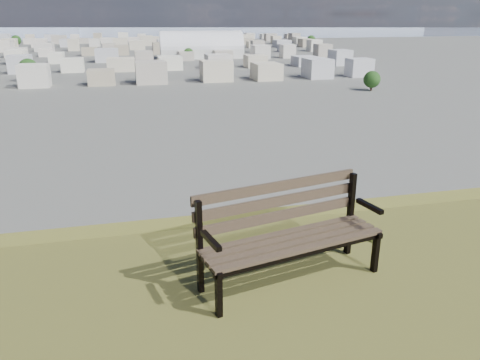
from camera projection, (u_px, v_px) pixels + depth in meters
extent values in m
cube|color=#483929|center=(303.00, 249.00, 4.02)|extent=(1.67, 0.44, 0.03)
cube|color=#483929|center=(296.00, 244.00, 4.12)|extent=(1.67, 0.44, 0.03)
cube|color=#483929|center=(290.00, 239.00, 4.21)|extent=(1.67, 0.44, 0.03)
cube|color=#483929|center=(283.00, 234.00, 4.31)|extent=(1.67, 0.44, 0.03)
cube|color=#483929|center=(280.00, 216.00, 4.32)|extent=(1.66, 0.39, 0.09)
cube|color=#483929|center=(279.00, 201.00, 4.29)|extent=(1.66, 0.39, 0.09)
cube|color=#483929|center=(278.00, 187.00, 4.27)|extent=(1.66, 0.39, 0.09)
cube|color=black|center=(219.00, 294.00, 3.74)|extent=(0.06, 0.06, 0.41)
cube|color=black|center=(200.00, 248.00, 4.01)|extent=(0.06, 0.06, 0.86)
cube|color=black|center=(209.00, 264.00, 3.84)|extent=(0.15, 0.47, 0.05)
cube|color=black|center=(211.00, 241.00, 3.72)|extent=(0.12, 0.34, 0.04)
cube|color=black|center=(376.00, 252.00, 4.41)|extent=(0.06, 0.06, 0.41)
cube|color=black|center=(350.00, 214.00, 4.67)|extent=(0.06, 0.06, 0.86)
cube|color=black|center=(364.00, 227.00, 4.51)|extent=(0.15, 0.47, 0.05)
cube|color=black|center=(370.00, 206.00, 4.39)|extent=(0.12, 0.34, 0.04)
cube|color=black|center=(304.00, 254.00, 4.03)|extent=(1.66, 0.40, 0.04)
cube|color=black|center=(283.00, 237.00, 4.33)|extent=(1.66, 0.40, 0.04)
cone|color=brown|center=(374.00, 234.00, 5.02)|extent=(0.08, 0.08, 0.18)
cube|color=silver|center=(201.00, 53.00, 308.12)|extent=(54.31, 25.00, 5.92)
cylinder|color=white|center=(201.00, 48.00, 307.13)|extent=(54.31, 25.00, 22.51)
cube|color=#AEA495|center=(31.00, 78.00, 183.87)|extent=(11.00, 11.00, 7.00)
cube|color=beige|center=(94.00, 76.00, 189.21)|extent=(11.00, 11.00, 7.00)
cube|color=#BBBABF|center=(154.00, 75.00, 194.56)|extent=(11.00, 11.00, 7.00)
cube|color=beige|center=(211.00, 73.00, 199.90)|extent=(11.00, 11.00, 7.00)
cube|color=tan|center=(265.00, 71.00, 205.25)|extent=(11.00, 11.00, 7.00)
cube|color=beige|center=(316.00, 70.00, 210.59)|extent=(11.00, 11.00, 7.00)
cube|color=beige|center=(364.00, 69.00, 215.93)|extent=(11.00, 11.00, 7.00)
cube|color=#BBBABF|center=(22.00, 66.00, 226.97)|extent=(11.00, 11.00, 7.00)
cube|color=beige|center=(74.00, 65.00, 232.31)|extent=(11.00, 11.00, 7.00)
cube|color=tan|center=(124.00, 64.00, 237.66)|extent=(11.00, 11.00, 7.00)
cube|color=beige|center=(171.00, 63.00, 243.00)|extent=(11.00, 11.00, 7.00)
cube|color=beige|center=(216.00, 61.00, 248.35)|extent=(11.00, 11.00, 7.00)
cube|color=silver|center=(260.00, 60.00, 253.69)|extent=(11.00, 11.00, 7.00)
cube|color=#AEA495|center=(301.00, 60.00, 259.03)|extent=(11.00, 11.00, 7.00)
cube|color=beige|center=(341.00, 59.00, 264.38)|extent=(11.00, 11.00, 7.00)
cube|color=beige|center=(16.00, 58.00, 270.07)|extent=(11.00, 11.00, 7.00)
cube|color=beige|center=(60.00, 57.00, 275.41)|extent=(11.00, 11.00, 7.00)
cube|color=silver|center=(103.00, 56.00, 280.76)|extent=(11.00, 11.00, 7.00)
cube|color=#AEA495|center=(143.00, 55.00, 286.10)|extent=(11.00, 11.00, 7.00)
cube|color=beige|center=(182.00, 54.00, 291.45)|extent=(11.00, 11.00, 7.00)
cube|color=#BBBABF|center=(220.00, 54.00, 296.79)|extent=(11.00, 11.00, 7.00)
cube|color=beige|center=(256.00, 53.00, 302.14)|extent=(11.00, 11.00, 7.00)
cube|color=tan|center=(291.00, 52.00, 307.48)|extent=(11.00, 11.00, 7.00)
cube|color=beige|center=(325.00, 52.00, 312.82)|extent=(11.00, 11.00, 7.00)
cube|color=beige|center=(12.00, 52.00, 313.17)|extent=(11.00, 11.00, 7.00)
cube|color=#BBBABF|center=(50.00, 51.00, 318.51)|extent=(11.00, 11.00, 7.00)
cube|color=beige|center=(87.00, 50.00, 323.86)|extent=(11.00, 11.00, 7.00)
cube|color=tan|center=(123.00, 50.00, 329.20)|extent=(11.00, 11.00, 7.00)
cube|color=beige|center=(157.00, 49.00, 334.55)|extent=(11.00, 11.00, 7.00)
cube|color=beige|center=(190.00, 49.00, 339.89)|extent=(11.00, 11.00, 7.00)
cube|color=silver|center=(223.00, 48.00, 345.24)|extent=(11.00, 11.00, 7.00)
cube|color=#AEA495|center=(254.00, 48.00, 350.58)|extent=(11.00, 11.00, 7.00)
cube|color=beige|center=(284.00, 47.00, 355.92)|extent=(11.00, 11.00, 7.00)
cube|color=#BBBABF|center=(314.00, 47.00, 361.27)|extent=(11.00, 11.00, 7.00)
cube|color=beige|center=(9.00, 47.00, 356.27)|extent=(11.00, 11.00, 7.00)
cube|color=silver|center=(43.00, 47.00, 361.61)|extent=(11.00, 11.00, 7.00)
cube|color=#AEA495|center=(75.00, 46.00, 366.96)|extent=(11.00, 11.00, 7.00)
cube|color=beige|center=(107.00, 46.00, 372.30)|extent=(11.00, 11.00, 7.00)
cube|color=#BBBABF|center=(137.00, 45.00, 377.65)|extent=(11.00, 11.00, 7.00)
cube|color=beige|center=(167.00, 45.00, 382.99)|extent=(11.00, 11.00, 7.00)
cube|color=tan|center=(196.00, 44.00, 388.34)|extent=(11.00, 11.00, 7.00)
cube|color=beige|center=(225.00, 44.00, 393.68)|extent=(11.00, 11.00, 7.00)
cube|color=beige|center=(252.00, 44.00, 399.02)|extent=(11.00, 11.00, 7.00)
cube|color=silver|center=(279.00, 43.00, 404.37)|extent=(11.00, 11.00, 7.00)
cube|color=#AEA495|center=(305.00, 43.00, 409.71)|extent=(11.00, 11.00, 7.00)
cube|color=tan|center=(7.00, 44.00, 399.37)|extent=(11.00, 11.00, 7.00)
cube|color=beige|center=(37.00, 43.00, 404.71)|extent=(11.00, 11.00, 7.00)
cube|color=beige|center=(66.00, 43.00, 410.06)|extent=(11.00, 11.00, 7.00)
cube|color=silver|center=(94.00, 42.00, 415.40)|extent=(11.00, 11.00, 7.00)
cube|color=#AEA495|center=(122.00, 42.00, 420.75)|extent=(11.00, 11.00, 7.00)
cube|color=beige|center=(149.00, 42.00, 426.09)|extent=(11.00, 11.00, 7.00)
cube|color=#BBBABF|center=(175.00, 41.00, 431.44)|extent=(11.00, 11.00, 7.00)
cube|color=beige|center=(201.00, 41.00, 436.78)|extent=(11.00, 11.00, 7.00)
cube|color=tan|center=(226.00, 41.00, 442.13)|extent=(11.00, 11.00, 7.00)
cube|color=beige|center=(251.00, 40.00, 447.47)|extent=(11.00, 11.00, 7.00)
cube|color=beige|center=(274.00, 40.00, 452.81)|extent=(11.00, 11.00, 7.00)
cube|color=silver|center=(298.00, 40.00, 458.16)|extent=(11.00, 11.00, 7.00)
cube|color=beige|center=(5.00, 41.00, 442.47)|extent=(11.00, 11.00, 7.00)
cube|color=tan|center=(32.00, 40.00, 447.81)|extent=(11.00, 11.00, 7.00)
cube|color=beige|center=(58.00, 40.00, 453.16)|extent=(11.00, 11.00, 7.00)
cube|color=beige|center=(84.00, 40.00, 458.50)|extent=(11.00, 11.00, 7.00)
cube|color=silver|center=(109.00, 39.00, 463.85)|extent=(11.00, 11.00, 7.00)
cube|color=#AEA495|center=(134.00, 39.00, 469.19)|extent=(11.00, 11.00, 7.00)
cube|color=beige|center=(158.00, 39.00, 474.54)|extent=(11.00, 11.00, 7.00)
cube|color=#BBBABF|center=(182.00, 39.00, 479.88)|extent=(11.00, 11.00, 7.00)
cube|color=beige|center=(205.00, 38.00, 485.23)|extent=(11.00, 11.00, 7.00)
cube|color=tan|center=(227.00, 38.00, 490.57)|extent=(11.00, 11.00, 7.00)
cube|color=beige|center=(249.00, 38.00, 495.91)|extent=(11.00, 11.00, 7.00)
cube|color=beige|center=(271.00, 38.00, 501.26)|extent=(11.00, 11.00, 7.00)
cube|color=silver|center=(292.00, 37.00, 506.60)|extent=(11.00, 11.00, 7.00)
cube|color=beige|center=(3.00, 38.00, 485.57)|extent=(11.00, 11.00, 7.00)
cube|color=tan|center=(28.00, 38.00, 490.91)|extent=(11.00, 11.00, 7.00)
cube|color=beige|center=(52.00, 38.00, 496.26)|extent=(11.00, 11.00, 7.00)
cube|color=beige|center=(76.00, 37.00, 501.60)|extent=(11.00, 11.00, 7.00)
cube|color=silver|center=(99.00, 37.00, 506.95)|extent=(11.00, 11.00, 7.00)
cube|color=#AEA495|center=(121.00, 37.00, 512.29)|extent=(11.00, 11.00, 7.00)
cube|color=beige|center=(144.00, 37.00, 517.64)|extent=(11.00, 11.00, 7.00)
cube|color=#BBBABF|center=(165.00, 37.00, 522.98)|extent=(11.00, 11.00, 7.00)
cube|color=beige|center=(187.00, 36.00, 528.33)|extent=(11.00, 11.00, 7.00)
cube|color=tan|center=(208.00, 36.00, 533.67)|extent=(11.00, 11.00, 7.00)
cube|color=beige|center=(228.00, 36.00, 539.01)|extent=(11.00, 11.00, 7.00)
cube|color=beige|center=(248.00, 36.00, 544.36)|extent=(11.00, 11.00, 7.00)
cube|color=silver|center=(268.00, 35.00, 549.70)|extent=(11.00, 11.00, 7.00)
cube|color=#AEA495|center=(287.00, 35.00, 555.05)|extent=(11.00, 11.00, 7.00)
cylinder|color=#331F19|center=(371.00, 88.00, 176.13)|extent=(0.80, 0.80, 2.10)
sphere|color=#163813|center=(372.00, 79.00, 175.07)|extent=(6.30, 6.30, 6.30)
cylinder|color=#331F19|center=(30.00, 78.00, 202.01)|extent=(0.80, 0.80, 2.70)
sphere|color=#163813|center=(28.00, 68.00, 200.65)|extent=(8.10, 8.10, 8.10)
cylinder|color=#331F19|center=(335.00, 58.00, 294.92)|extent=(0.80, 0.80, 1.95)
sphere|color=#163813|center=(335.00, 53.00, 293.94)|extent=(5.85, 5.85, 5.85)
cylinder|color=#331F19|center=(196.00, 47.00, 389.13)|extent=(0.80, 0.80, 2.25)
sphere|color=#163813|center=(196.00, 43.00, 388.00)|extent=(6.75, 6.75, 6.75)
cylinder|color=#331F19|center=(17.00, 45.00, 410.56)|extent=(0.80, 0.80, 2.85)
sphere|color=#163813|center=(16.00, 40.00, 409.12)|extent=(8.55, 8.55, 8.55)
cylinder|color=#331F19|center=(189.00, 58.00, 293.16)|extent=(0.80, 0.80, 2.10)
sphere|color=#163813|center=(189.00, 53.00, 292.10)|extent=(6.30, 6.30, 6.30)
cylinder|color=#331F19|center=(311.00, 44.00, 431.89)|extent=(0.80, 0.80, 2.55)
sphere|color=#163813|center=(311.00, 40.00, 430.60)|extent=(7.65, 7.65, 7.65)
cube|color=#8994AE|center=(121.00, 30.00, 833.87)|extent=(2400.00, 700.00, 0.12)
cube|color=#9BA9C0|center=(175.00, 16.00, 1308.31)|extent=(700.00, 220.00, 45.00)
cube|color=#9BA9C0|center=(334.00, 13.00, 1453.75)|extent=(500.00, 220.00, 60.00)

